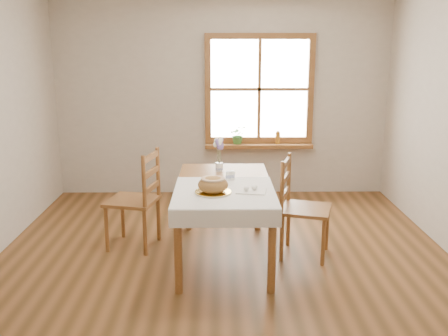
# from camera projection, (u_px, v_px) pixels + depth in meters

# --- Properties ---
(ground) EXTENTS (5.00, 5.00, 0.00)m
(ground) POSITION_uv_depth(u_px,v_px,m) (224.00, 269.00, 4.65)
(ground) COLOR brown
(ground) RESTS_ON ground
(room_walls) EXTENTS (4.60, 5.10, 2.65)m
(room_walls) POSITION_uv_depth(u_px,v_px,m) (224.00, 85.00, 4.24)
(room_walls) COLOR beige
(room_walls) RESTS_ON ground
(window) EXTENTS (1.46, 0.08, 1.46)m
(window) POSITION_uv_depth(u_px,v_px,m) (259.00, 89.00, 6.70)
(window) COLOR brown
(window) RESTS_ON ground
(window_sill) EXTENTS (1.46, 0.20, 0.05)m
(window_sill) POSITION_uv_depth(u_px,v_px,m) (259.00, 146.00, 6.82)
(window_sill) COLOR brown
(window_sill) RESTS_ON ground
(dining_table) EXTENTS (0.90, 1.60, 0.75)m
(dining_table) POSITION_uv_depth(u_px,v_px,m) (224.00, 192.00, 4.78)
(dining_table) COLOR brown
(dining_table) RESTS_ON ground
(table_linen) EXTENTS (0.91, 0.99, 0.01)m
(table_linen) POSITION_uv_depth(u_px,v_px,m) (224.00, 192.00, 4.46)
(table_linen) COLOR white
(table_linen) RESTS_ON dining_table
(chair_left) EXTENTS (0.59, 0.57, 1.02)m
(chair_left) POSITION_uv_depth(u_px,v_px,m) (132.00, 199.00, 5.07)
(chair_left) COLOR brown
(chair_left) RESTS_ON ground
(chair_right) EXTENTS (0.60, 0.58, 0.99)m
(chair_right) POSITION_uv_depth(u_px,v_px,m) (306.00, 208.00, 4.85)
(chair_right) COLOR brown
(chair_right) RESTS_ON ground
(bread_plate) EXTENTS (0.33, 0.33, 0.02)m
(bread_plate) POSITION_uv_depth(u_px,v_px,m) (213.00, 192.00, 4.41)
(bread_plate) COLOR white
(bread_plate) RESTS_ON table_linen
(bread_loaf) EXTENTS (0.27, 0.27, 0.15)m
(bread_loaf) POSITION_uv_depth(u_px,v_px,m) (213.00, 183.00, 4.39)
(bread_loaf) COLOR olive
(bread_loaf) RESTS_ON bread_plate
(egg_napkin) EXTENTS (0.29, 0.26, 0.01)m
(egg_napkin) POSITION_uv_depth(u_px,v_px,m) (251.00, 191.00, 4.46)
(egg_napkin) COLOR white
(egg_napkin) RESTS_ON table_linen
(eggs) EXTENTS (0.23, 0.21, 0.04)m
(eggs) POSITION_uv_depth(u_px,v_px,m) (251.00, 188.00, 4.45)
(eggs) COLOR white
(eggs) RESTS_ON egg_napkin
(salt_shaker) EXTENTS (0.05, 0.05, 0.10)m
(salt_shaker) POSITION_uv_depth(u_px,v_px,m) (228.00, 176.00, 4.81)
(salt_shaker) COLOR white
(salt_shaker) RESTS_ON table_linen
(pepper_shaker) EXTENTS (0.06, 0.06, 0.10)m
(pepper_shaker) POSITION_uv_depth(u_px,v_px,m) (232.00, 175.00, 4.83)
(pepper_shaker) COLOR white
(pepper_shaker) RESTS_ON table_linen
(flower_vase) EXTENTS (0.10, 0.10, 0.09)m
(flower_vase) POSITION_uv_depth(u_px,v_px,m) (219.00, 168.00, 5.17)
(flower_vase) COLOR white
(flower_vase) RESTS_ON dining_table
(lavender_bouquet) EXTENTS (0.14, 0.14, 0.26)m
(lavender_bouquet) POSITION_uv_depth(u_px,v_px,m) (219.00, 151.00, 5.13)
(lavender_bouquet) COLOR #6B5699
(lavender_bouquet) RESTS_ON flower_vase
(potted_plant) EXTENTS (0.25, 0.27, 0.20)m
(potted_plant) POSITION_uv_depth(u_px,v_px,m) (238.00, 137.00, 6.78)
(potted_plant) COLOR #3B712D
(potted_plant) RESTS_ON window_sill
(amber_bottle) EXTENTS (0.07, 0.07, 0.18)m
(amber_bottle) POSITION_uv_depth(u_px,v_px,m) (278.00, 137.00, 6.79)
(amber_bottle) COLOR #A76B1E
(amber_bottle) RESTS_ON window_sill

